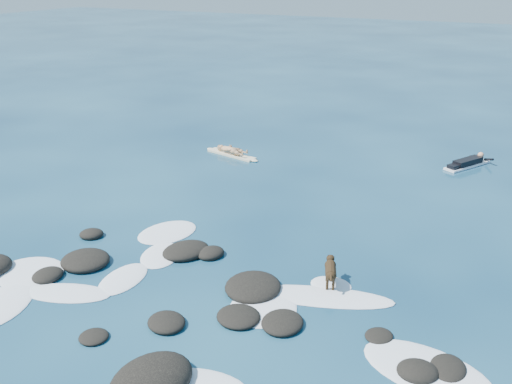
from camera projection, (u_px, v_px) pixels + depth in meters
The scene contains 6 objects.
ground at pixel (246, 284), 15.05m from camera, with size 160.00×160.00×0.00m, color #0A2642.
reef_rocks at pixel (122, 299), 14.18m from camera, with size 13.78×7.00×0.63m.
breaking_foam at pixel (174, 296), 14.49m from camera, with size 14.06×7.73×0.12m.
standing_surfer_rig at pixel (231, 141), 24.99m from camera, with size 2.95×1.04×1.69m.
paddling_surfer_rig at pixel (468, 163), 23.83m from camera, with size 1.80×2.52×0.46m.
dog at pixel (331, 269), 14.79m from camera, with size 0.57×1.13×0.75m.
Camera 1 is at (6.12, -11.56, 7.84)m, focal length 40.00 mm.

